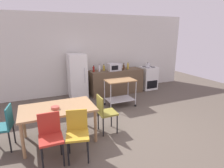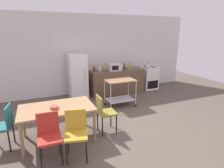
{
  "view_description": "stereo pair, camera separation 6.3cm",
  "coord_description": "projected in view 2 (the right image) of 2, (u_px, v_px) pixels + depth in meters",
  "views": [
    {
      "loc": [
        -1.95,
        -3.56,
        2.24
      ],
      "look_at": [
        0.12,
        1.2,
        0.8
      ],
      "focal_mm": 29.73,
      "sensor_mm": 36.0,
      "label": 1
    },
    {
      "loc": [
        -1.9,
        -3.58,
        2.24
      ],
      "look_at": [
        0.12,
        1.2,
        0.8
      ],
      "focal_mm": 29.73,
      "sensor_mm": 36.0,
      "label": 2
    }
  ],
  "objects": [
    {
      "name": "stove_oven",
      "position": [
        149.0,
        78.0,
        7.57
      ],
      "size": [
        0.6,
        0.61,
        0.92
      ],
      "color": "white",
      "rests_on": "ground_plane"
    },
    {
      "name": "kitchen_cart",
      "position": [
        120.0,
        88.0,
        5.73
      ],
      "size": [
        0.91,
        0.57,
        0.85
      ],
      "color": "olive",
      "rests_on": "ground_plane"
    },
    {
      "name": "bottle_soy_sauce",
      "position": [
        129.0,
        66.0,
        7.01
      ],
      "size": [
        0.07,
        0.07,
        0.27
      ],
      "color": "gold",
      "rests_on": "kitchen_counter"
    },
    {
      "name": "bottle_sesame_oil",
      "position": [
        100.0,
        68.0,
        6.61
      ],
      "size": [
        0.07,
        0.07,
        0.27
      ],
      "color": "silver",
      "rests_on": "kitchen_counter"
    },
    {
      "name": "chair_olive",
      "position": [
        104.0,
        111.0,
        4.21
      ],
      "size": [
        0.4,
        0.4,
        0.89
      ],
      "rotation": [
        0.0,
        0.0,
        1.57
      ],
      "color": "olive",
      "rests_on": "ground_plane"
    },
    {
      "name": "microwave",
      "position": [
        114.0,
        67.0,
        6.77
      ],
      "size": [
        0.46,
        0.35,
        0.26
      ],
      "color": "silver",
      "rests_on": "kitchen_counter"
    },
    {
      "name": "back_wall",
      "position": [
        88.0,
        54.0,
        6.94
      ],
      "size": [
        8.4,
        0.12,
        2.9
      ],
      "primitive_type": "cube",
      "color": "silver",
      "rests_on": "ground_plane"
    },
    {
      "name": "bottle_wine",
      "position": [
        104.0,
        68.0,
        6.78
      ],
      "size": [
        0.08,
        0.08,
        0.23
      ],
      "color": "gold",
      "rests_on": "kitchen_counter"
    },
    {
      "name": "bottle_sparkling_water",
      "position": [
        124.0,
        67.0,
        6.93
      ],
      "size": [
        0.07,
        0.07,
        0.24
      ],
      "color": "#4C2D19",
      "rests_on": "kitchen_counter"
    },
    {
      "name": "chair_mustard",
      "position": [
        76.0,
        131.0,
        3.37
      ],
      "size": [
        0.48,
        0.48,
        0.89
      ],
      "rotation": [
        0.0,
        0.0,
        -0.23
      ],
      "color": "gold",
      "rests_on": "ground_plane"
    },
    {
      "name": "chair_teal",
      "position": [
        4.0,
        124.0,
        3.61
      ],
      "size": [
        0.46,
        0.46,
        0.89
      ],
      "rotation": [
        0.0,
        0.0,
        -1.72
      ],
      "color": "#1E666B",
      "rests_on": "ground_plane"
    },
    {
      "name": "fruit_bowl",
      "position": [
        54.0,
        108.0,
        3.75
      ],
      "size": [
        0.17,
        0.17,
        0.06
      ],
      "primitive_type": "cylinder",
      "color": "#B24C3F",
      "rests_on": "dining_table"
    },
    {
      "name": "kitchen_counter",
      "position": [
        117.0,
        82.0,
        7.02
      ],
      "size": [
        2.0,
        0.64,
        0.9
      ],
      "primitive_type": "cube",
      "color": "brown",
      "rests_on": "ground_plane"
    },
    {
      "name": "dining_table",
      "position": [
        57.0,
        111.0,
        3.87
      ],
      "size": [
        1.5,
        0.9,
        0.75
      ],
      "color": "#A37A51",
      "rests_on": "ground_plane"
    },
    {
      "name": "chair_red",
      "position": [
        49.0,
        134.0,
        3.25
      ],
      "size": [
        0.41,
        0.41,
        0.89
      ],
      "rotation": [
        0.0,
        0.0,
        -0.02
      ],
      "color": "#B72D23",
      "rests_on": "ground_plane"
    },
    {
      "name": "bottle_soda",
      "position": [
        94.0,
        69.0,
        6.58
      ],
      "size": [
        0.08,
        0.08,
        0.22
      ],
      "color": "maroon",
      "rests_on": "kitchen_counter"
    },
    {
      "name": "ground_plane",
      "position": [
        127.0,
        128.0,
        4.49
      ],
      "size": [
        12.0,
        12.0,
        0.0
      ],
      "primitive_type": "plane",
      "color": "brown"
    },
    {
      "name": "kettle",
      "position": [
        148.0,
        65.0,
        7.29
      ],
      "size": [
        0.24,
        0.17,
        0.19
      ],
      "color": "silver",
      "rests_on": "stove_oven"
    },
    {
      "name": "refrigerator",
      "position": [
        78.0,
        76.0,
        6.48
      ],
      "size": [
        0.6,
        0.63,
        1.55
      ],
      "color": "white",
      "rests_on": "ground_plane"
    }
  ]
}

